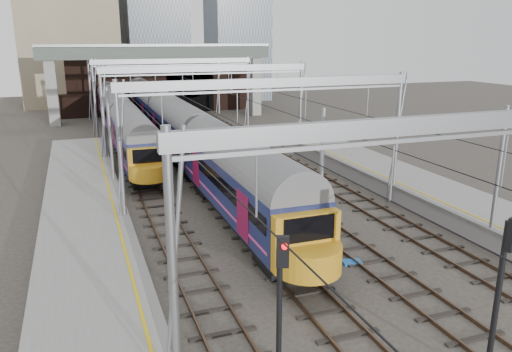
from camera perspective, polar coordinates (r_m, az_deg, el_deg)
name	(u,v)px	position (r m, az deg, el deg)	size (l,w,h in m)	color
ground	(339,275)	(22.29, 9.50, -11.13)	(160.00, 160.00, 0.00)	#38332D
platform_left	(89,275)	(21.85, -18.51, -10.73)	(4.32, 55.00, 1.12)	gray
tracks	(235,183)	(35.20, -2.43, -0.85)	(14.40, 80.00, 0.22)	#4C3828
overhead_line	(209,82)	(40.16, -5.38, 10.64)	(16.80, 80.00, 8.00)	gray
retaining_wall	(163,81)	(70.34, -10.62, 10.67)	(28.00, 2.75, 9.00)	black
overbridge	(158,60)	(64.10, -11.11, 12.83)	(28.00, 3.00, 9.25)	gray
train_main	(163,115)	(50.86, -10.62, 6.88)	(2.89, 66.78, 4.94)	black
train_second	(117,112)	(55.02, -15.57, 7.03)	(2.60, 45.11, 4.54)	black
signal_near_left	(280,296)	(14.12, 2.80, -13.49)	(0.39, 0.47, 4.87)	black
signal_near_centre	(502,282)	(15.92, 26.26, -10.84)	(0.41, 0.48, 5.25)	black
equip_cover_a	(352,262)	(23.47, 10.90, -9.65)	(0.85, 0.60, 0.10)	blue
equip_cover_b	(302,199)	(31.79, 5.22, -2.67)	(0.75, 0.53, 0.09)	blue
equip_cover_c	(285,208)	(30.06, 3.33, -3.70)	(0.83, 0.58, 0.10)	blue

